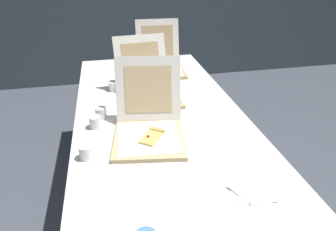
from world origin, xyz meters
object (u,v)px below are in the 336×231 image
Objects in this scene: pizza_box_back at (161,64)px; cup_white_mid at (101,113)px; pizza_box_front at (149,128)px; cup_white_near_center at (95,122)px; table at (159,118)px; cup_white_near_left at (86,152)px; pizza_box_middle at (148,90)px; napkin_pile at (251,190)px; cup_white_far at (113,86)px.

cup_white_mid is at bearing -121.59° from pizza_box_back.
cup_white_near_center is at bearing 160.17° from pizza_box_front.
cup_white_near_left is (-0.41, -0.38, 0.08)m from table.
cup_white_near_left is (-0.55, -1.08, -0.02)m from pizza_box_back.
pizza_box_front is at bearing 21.89° from cup_white_near_left.
pizza_box_front is 1.04× the size of pizza_box_middle.
table is at bearing 42.44° from cup_white_near_left.
cup_white_near_left is (-0.38, -0.59, -0.02)m from pizza_box_middle.
napkin_pile is (0.24, -0.74, 0.05)m from table.
cup_white_near_center is at bearing -142.51° from pizza_box_middle.
pizza_box_back reaches higher than pizza_box_front.
pizza_box_front is 7.79× the size of cup_white_near_center.
table is at bearing 77.10° from pizza_box_front.
pizza_box_middle is 7.50× the size of cup_white_mid.
cup_white_far is 1.22m from napkin_pile.
pizza_box_back is (0.14, 0.70, 0.10)m from table.
pizza_box_front is at bearing -28.42° from cup_white_near_center.
cup_white_far is 0.77m from cup_white_near_left.
cup_white_mid and cup_white_near_left have the same top height.
pizza_box_front is 0.31m from cup_white_near_center.
cup_white_near_left is at bearing -102.03° from cup_white_far.
pizza_box_middle is 7.50× the size of cup_white_near_center.
cup_white_far is (0.09, 0.38, 0.00)m from cup_white_mid.
table is 0.78m from napkin_pile.
table is 32.40× the size of cup_white_mid.
napkin_pile reaches higher than table.
pizza_box_front is at bearing -111.48° from table.
cup_white_far reaches higher than napkin_pile.
cup_white_far is at bearing 75.87° from cup_white_near_center.
pizza_box_middle is 0.70m from cup_white_near_left.
cup_white_mid is at bearing -103.37° from cup_white_far.
cup_white_far is at bearing 123.70° from table.
pizza_box_front is at bearing 124.67° from napkin_pile.
pizza_box_front reaches higher than cup_white_mid.
pizza_box_front is 7.79× the size of cup_white_mid.
pizza_box_back is 6.92× the size of cup_white_near_center.
cup_white_mid is at bearing 73.02° from cup_white_near_center.
pizza_box_middle is 7.50× the size of cup_white_near_left.
pizza_box_back is at bearing 78.74° from table.
pizza_box_front is at bearing -76.34° from cup_white_far.
cup_white_far is (-0.22, 0.16, -0.02)m from pizza_box_middle.
napkin_pile is (0.61, -0.64, -0.03)m from cup_white_near_center.
pizza_box_back is at bearing 62.91° from cup_white_near_left.
table is 0.35m from cup_white_mid.
cup_white_far is at bearing 77.97° from cup_white_near_left.
table is 4.32× the size of pizza_box_middle.
pizza_box_back is 0.86m from cup_white_mid.
pizza_box_front is 0.35m from cup_white_mid.
pizza_box_middle is at bearing 43.16° from cup_white_near_center.
cup_white_near_center is at bearing 133.85° from napkin_pile.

